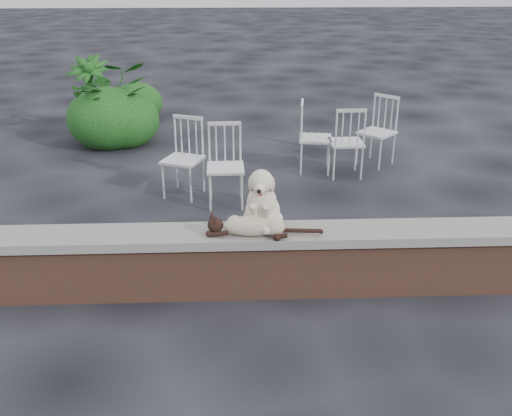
{
  "coord_description": "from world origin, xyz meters",
  "views": [
    {
      "loc": [
        -0.82,
        -4.3,
        2.67
      ],
      "look_at": [
        -0.63,
        0.2,
        0.7
      ],
      "focal_mm": 40.47,
      "sensor_mm": 36.0,
      "label": 1
    }
  ],
  "objects_px": {
    "chair_c": "(346,141)",
    "potted_plant_a": "(110,103)",
    "dog": "(263,196)",
    "chair_b": "(183,158)",
    "cat": "(254,224)",
    "chair_a": "(225,166)",
    "potted_plant_b": "(90,94)",
    "chair_d": "(377,131)",
    "chair_e": "(315,137)"
  },
  "relations": [
    {
      "from": "chair_b",
      "to": "potted_plant_a",
      "type": "bearing_deg",
      "value": 142.15
    },
    {
      "from": "chair_d",
      "to": "potted_plant_a",
      "type": "height_order",
      "value": "potted_plant_a"
    },
    {
      "from": "cat",
      "to": "chair_d",
      "type": "relative_size",
      "value": 1.19
    },
    {
      "from": "chair_e",
      "to": "chair_c",
      "type": "distance_m",
      "value": 0.42
    },
    {
      "from": "chair_a",
      "to": "potted_plant_b",
      "type": "relative_size",
      "value": 0.77
    },
    {
      "from": "chair_d",
      "to": "potted_plant_a",
      "type": "bearing_deg",
      "value": -151.91
    },
    {
      "from": "cat",
      "to": "chair_b",
      "type": "xyz_separation_m",
      "value": [
        -0.76,
        2.3,
        -0.2
      ]
    },
    {
      "from": "chair_e",
      "to": "potted_plant_a",
      "type": "height_order",
      "value": "potted_plant_a"
    },
    {
      "from": "chair_d",
      "to": "chair_e",
      "type": "xyz_separation_m",
      "value": [
        -0.88,
        -0.24,
        0.0
      ]
    },
    {
      "from": "chair_c",
      "to": "potted_plant_a",
      "type": "bearing_deg",
      "value": -25.88
    },
    {
      "from": "cat",
      "to": "chair_d",
      "type": "distance_m",
      "value": 3.81
    },
    {
      "from": "cat",
      "to": "chair_a",
      "type": "distance_m",
      "value": 2.02
    },
    {
      "from": "dog",
      "to": "cat",
      "type": "distance_m",
      "value": 0.25
    },
    {
      "from": "dog",
      "to": "chair_b",
      "type": "xyz_separation_m",
      "value": [
        -0.84,
        2.15,
        -0.39
      ]
    },
    {
      "from": "chair_e",
      "to": "chair_a",
      "type": "distance_m",
      "value": 1.63
    },
    {
      "from": "chair_c",
      "to": "potted_plant_a",
      "type": "xyz_separation_m",
      "value": [
        -3.31,
        1.55,
        0.17
      ]
    },
    {
      "from": "chair_c",
      "to": "chair_b",
      "type": "xyz_separation_m",
      "value": [
        -2.07,
        -0.61,
        0.0
      ]
    },
    {
      "from": "potted_plant_b",
      "to": "chair_b",
      "type": "bearing_deg",
      "value": -59.39
    },
    {
      "from": "chair_b",
      "to": "chair_a",
      "type": "height_order",
      "value": "same"
    },
    {
      "from": "dog",
      "to": "chair_b",
      "type": "distance_m",
      "value": 2.34
    },
    {
      "from": "chair_d",
      "to": "chair_c",
      "type": "distance_m",
      "value": 0.66
    },
    {
      "from": "cat",
      "to": "chair_b",
      "type": "bearing_deg",
      "value": 117.47
    },
    {
      "from": "chair_a",
      "to": "chair_d",
      "type": "bearing_deg",
      "value": 32.13
    },
    {
      "from": "chair_d",
      "to": "chair_b",
      "type": "xyz_separation_m",
      "value": [
        -2.57,
        -1.05,
        0.0
      ]
    },
    {
      "from": "chair_d",
      "to": "potted_plant_a",
      "type": "distance_m",
      "value": 3.98
    },
    {
      "from": "chair_b",
      "to": "chair_a",
      "type": "distance_m",
      "value": 0.59
    },
    {
      "from": "chair_e",
      "to": "chair_c",
      "type": "xyz_separation_m",
      "value": [
        0.37,
        -0.2,
        0.0
      ]
    },
    {
      "from": "cat",
      "to": "chair_e",
      "type": "relative_size",
      "value": 1.19
    },
    {
      "from": "chair_e",
      "to": "potted_plant_b",
      "type": "xyz_separation_m",
      "value": [
        -3.41,
        2.09,
        0.14
      ]
    },
    {
      "from": "potted_plant_a",
      "to": "potted_plant_b",
      "type": "height_order",
      "value": "potted_plant_a"
    },
    {
      "from": "dog",
      "to": "chair_a",
      "type": "distance_m",
      "value": 1.91
    },
    {
      "from": "chair_c",
      "to": "chair_a",
      "type": "xyz_separation_m",
      "value": [
        -1.56,
        -0.92,
        0.0
      ]
    },
    {
      "from": "chair_a",
      "to": "potted_plant_b",
      "type": "bearing_deg",
      "value": 123.72
    },
    {
      "from": "dog",
      "to": "chair_e",
      "type": "bearing_deg",
      "value": 83.03
    },
    {
      "from": "cat",
      "to": "chair_d",
      "type": "height_order",
      "value": "chair_d"
    },
    {
      "from": "chair_c",
      "to": "potted_plant_a",
      "type": "height_order",
      "value": "potted_plant_a"
    },
    {
      "from": "chair_c",
      "to": "chair_b",
      "type": "height_order",
      "value": "same"
    },
    {
      "from": "potted_plant_a",
      "to": "dog",
      "type": "bearing_deg",
      "value": -64.2
    },
    {
      "from": "cat",
      "to": "potted_plant_b",
      "type": "relative_size",
      "value": 0.92
    },
    {
      "from": "cat",
      "to": "chair_a",
      "type": "bearing_deg",
      "value": 106.3
    },
    {
      "from": "dog",
      "to": "chair_a",
      "type": "xyz_separation_m",
      "value": [
        -0.33,
        1.84,
        -0.39
      ]
    },
    {
      "from": "cat",
      "to": "chair_b",
      "type": "relative_size",
      "value": 1.19
    },
    {
      "from": "potted_plant_a",
      "to": "potted_plant_b",
      "type": "distance_m",
      "value": 0.88
    },
    {
      "from": "chair_a",
      "to": "potted_plant_a",
      "type": "distance_m",
      "value": 3.03
    },
    {
      "from": "dog",
      "to": "chair_b",
      "type": "height_order",
      "value": "dog"
    },
    {
      "from": "cat",
      "to": "chair_a",
      "type": "height_order",
      "value": "chair_a"
    },
    {
      "from": "dog",
      "to": "chair_c",
      "type": "distance_m",
      "value": 3.05
    },
    {
      "from": "chair_c",
      "to": "chair_e",
      "type": "bearing_deg",
      "value": -28.45
    },
    {
      "from": "chair_c",
      "to": "potted_plant_b",
      "type": "bearing_deg",
      "value": -32.0
    },
    {
      "from": "chair_e",
      "to": "chair_a",
      "type": "xyz_separation_m",
      "value": [
        -1.19,
        -1.11,
        0.0
      ]
    }
  ]
}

